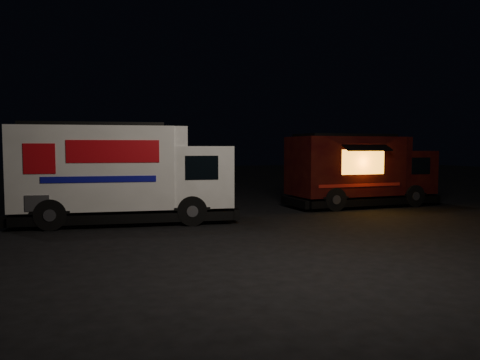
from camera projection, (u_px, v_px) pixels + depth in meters
ground at (240, 237)px, 11.20m from camera, size 80.00×80.00×0.00m
white_truck at (126, 173)px, 13.28m from camera, size 6.49×3.21×2.82m
red_truck at (362, 170)px, 17.08m from camera, size 5.69×2.27×2.61m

